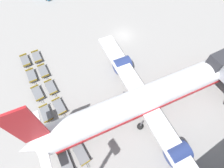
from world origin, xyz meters
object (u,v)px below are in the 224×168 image
object	(u,v)px
baggage_dolly_row_near_col_f	(66,162)
baggage_dolly_row_mid_a_col_c	(51,88)
baggage_dolly_row_mid_a_col_e	(70,129)
baggage_dolly_row_near_col_e	(55,136)
baggage_dolly_row_mid_a_col_a	(37,57)
baggage_dolly_row_near_col_a	(25,61)
baggage_dolly_row_mid_a_col_b	(43,71)
baggage_dolly_row_near_col_c	(38,93)
baggage_dolly_row_near_col_d	(46,114)
baggage_dolly_row_mid_a_col_f	(81,154)
baggage_dolly_row_near_col_b	(32,76)
airplane	(150,97)
baggage_dolly_row_mid_a_col_d	(59,107)

from	to	relation	value
baggage_dolly_row_near_col_f	baggage_dolly_row_mid_a_col_c	size ratio (longest dim) A/B	1.01
baggage_dolly_row_near_col_f	baggage_dolly_row_mid_a_col_e	world-z (taller)	same
baggage_dolly_row_near_col_e	baggage_dolly_row_mid_a_col_a	distance (m)	17.22
baggage_dolly_row_near_col_a	baggage_dolly_row_mid_a_col_b	size ratio (longest dim) A/B	1.00
baggage_dolly_row_near_col_c	baggage_dolly_row_mid_a_col_b	bearing A→B (deg)	148.52
baggage_dolly_row_mid_a_col_b	baggage_dolly_row_near_col_d	bearing A→B (deg)	-17.13
baggage_dolly_row_mid_a_col_c	baggage_dolly_row_mid_a_col_f	distance (m)	12.98
baggage_dolly_row_near_col_b	baggage_dolly_row_near_col_d	xyz separation A→B (m)	(8.67, -0.40, 0.00)
baggage_dolly_row_near_col_b	baggage_dolly_row_mid_a_col_b	world-z (taller)	same
baggage_dolly_row_near_col_f	baggage_dolly_row_mid_a_col_b	world-z (taller)	same
airplane	baggage_dolly_row_near_col_e	distance (m)	15.75
airplane	baggage_dolly_row_near_col_d	xyz separation A→B (m)	(-7.35, -15.07, -2.47)
baggage_dolly_row_near_col_e	baggage_dolly_row_mid_a_col_c	xyz separation A→B (m)	(-8.58, 2.70, 0.00)
baggage_dolly_row_mid_a_col_f	baggage_dolly_row_mid_a_col_d	bearing A→B (deg)	178.07
baggage_dolly_row_near_col_a	baggage_dolly_row_near_col_c	xyz separation A→B (m)	(8.53, -0.42, 0.00)
baggage_dolly_row_near_col_e	baggage_dolly_row_mid_a_col_d	bearing A→B (deg)	149.76
baggage_dolly_row_near_col_d	baggage_dolly_row_near_col_f	bearing A→B (deg)	-1.95
baggage_dolly_row_mid_a_col_e	airplane	bearing A→B (deg)	77.24
baggage_dolly_row_near_col_c	baggage_dolly_row_mid_a_col_d	distance (m)	4.91
baggage_dolly_row_near_col_a	baggage_dolly_row_mid_a_col_d	distance (m)	13.04
baggage_dolly_row_near_col_a	baggage_dolly_row_near_col_e	xyz separation A→B (m)	(17.19, -0.69, 0.00)
baggage_dolly_row_near_col_c	baggage_dolly_row_mid_a_col_a	xyz separation A→B (m)	(-8.30, 2.68, 0.00)
airplane	baggage_dolly_row_mid_a_col_a	size ratio (longest dim) A/B	10.58
baggage_dolly_row_near_col_e	baggage_dolly_row_mid_a_col_b	distance (m)	13.12
airplane	baggage_dolly_row_mid_a_col_c	xyz separation A→B (m)	(-11.69, -12.54, -2.47)
baggage_dolly_row_near_col_b	baggage_dolly_row_near_col_f	bearing A→B (deg)	-2.31
baggage_dolly_row_near_col_c	baggage_dolly_row_mid_a_col_c	distance (m)	2.43
baggage_dolly_row_near_col_a	baggage_dolly_row_mid_a_col_b	distance (m)	4.87
baggage_dolly_row_mid_a_col_d	baggage_dolly_row_near_col_d	bearing A→B (deg)	-89.12
baggage_dolly_row_near_col_a	baggage_dolly_row_mid_a_col_a	xyz separation A→B (m)	(0.23, 2.26, 0.00)
baggage_dolly_row_mid_a_col_b	baggage_dolly_row_mid_a_col_e	distance (m)	13.01
baggage_dolly_row_near_col_e	baggage_dolly_row_near_col_f	world-z (taller)	same
baggage_dolly_row_near_col_b	baggage_dolly_row_mid_a_col_b	bearing A→B (deg)	87.51
baggage_dolly_row_near_col_d	baggage_dolly_row_near_col_f	world-z (taller)	same
baggage_dolly_row_near_col_b	baggage_dolly_row_near_col_c	xyz separation A→B (m)	(4.25, -0.30, 0.00)
baggage_dolly_row_near_col_a	baggage_dolly_row_near_col_d	bearing A→B (deg)	-2.27
baggage_dolly_row_near_col_c	baggage_dolly_row_mid_a_col_f	xyz separation A→B (m)	(13.05, 1.93, 0.00)
baggage_dolly_row_near_col_d	baggage_dolly_row_mid_a_col_f	size ratio (longest dim) A/B	1.01
airplane	baggage_dolly_row_near_col_d	world-z (taller)	airplane
baggage_dolly_row_mid_a_col_a	baggage_dolly_row_near_col_d	bearing A→B (deg)	-12.32
baggage_dolly_row_mid_a_col_d	baggage_dolly_row_mid_a_col_f	size ratio (longest dim) A/B	1.00
airplane	baggage_dolly_row_near_col_a	distance (m)	25.10
baggage_dolly_row_near_col_b	baggage_dolly_row_near_col_c	size ratio (longest dim) A/B	1.01
baggage_dolly_row_mid_a_col_e	baggage_dolly_row_near_col_d	bearing A→B (deg)	-153.89
baggage_dolly_row_near_col_b	baggage_dolly_row_mid_a_col_d	bearing A→B (deg)	12.51
baggage_dolly_row_mid_a_col_e	baggage_dolly_row_near_col_f	bearing A→B (deg)	-31.30
baggage_dolly_row_mid_a_col_d	baggage_dolly_row_near_col_c	bearing A→B (deg)	-153.11
baggage_dolly_row_near_col_b	baggage_dolly_row_near_col_f	xyz separation A→B (m)	(17.15, -0.69, 0.00)
baggage_dolly_row_near_col_d	baggage_dolly_row_mid_a_col_e	world-z (taller)	same
baggage_dolly_row_mid_a_col_a	baggage_dolly_row_mid_a_col_d	world-z (taller)	same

